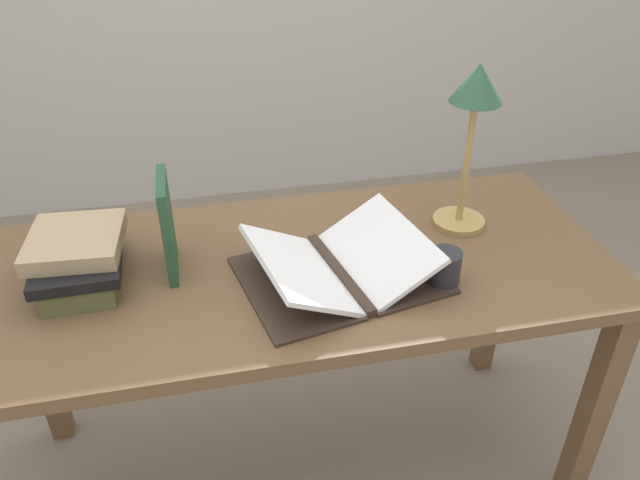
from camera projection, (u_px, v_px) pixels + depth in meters
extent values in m
plane|color=gray|center=(300.00, 464.00, 1.93)|extent=(12.00, 12.00, 0.00)
cube|color=brown|center=(295.00, 269.00, 1.53)|extent=(1.56, 0.68, 0.03)
cube|color=brown|center=(592.00, 415.00, 1.63)|extent=(0.06, 0.06, 0.72)
cube|color=brown|center=(38.00, 349.00, 1.84)|extent=(0.06, 0.06, 0.72)
cube|color=brown|center=(495.00, 286.00, 2.10)|extent=(0.06, 0.06, 0.72)
cube|color=#38281E|center=(340.00, 273.00, 1.47)|extent=(0.09, 0.33, 0.02)
cube|color=#38281E|center=(293.00, 287.00, 1.43)|extent=(0.28, 0.38, 0.01)
cube|color=#38281E|center=(384.00, 264.00, 1.51)|extent=(0.28, 0.38, 0.01)
cube|color=white|center=(300.00, 269.00, 1.41)|extent=(0.25, 0.36, 0.10)
cube|color=white|center=(378.00, 249.00, 1.48)|extent=(0.25, 0.36, 0.10)
cube|color=brown|center=(82.00, 268.00, 1.46)|extent=(0.16, 0.28, 0.06)
cube|color=black|center=(79.00, 253.00, 1.44)|extent=(0.20, 0.30, 0.03)
cube|color=tan|center=(75.00, 241.00, 1.42)|extent=(0.22, 0.23, 0.04)
cube|color=#234C2D|center=(167.00, 226.00, 1.44)|extent=(0.02, 0.17, 0.24)
cylinder|color=tan|center=(458.00, 221.00, 1.67)|extent=(0.14, 0.14, 0.02)
cylinder|color=tan|center=(467.00, 163.00, 1.58)|extent=(0.02, 0.02, 0.33)
cone|color=#285138|center=(478.00, 83.00, 1.47)|extent=(0.13, 0.13, 0.09)
cylinder|color=#28282D|center=(444.00, 268.00, 1.43)|extent=(0.08, 0.08, 0.09)
torus|color=#28282D|center=(430.00, 260.00, 1.46)|extent=(0.03, 0.05, 0.05)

